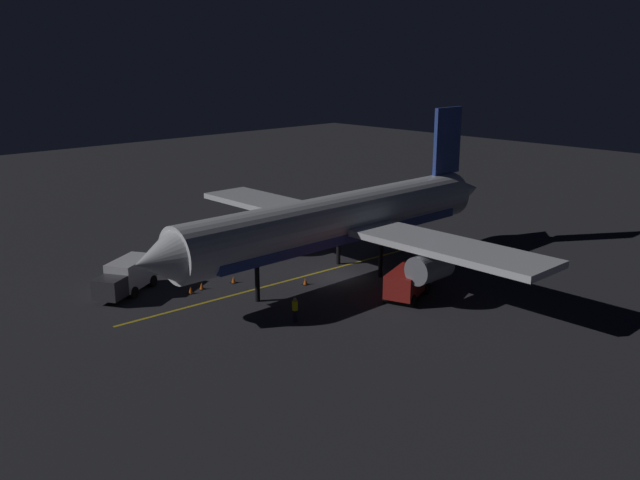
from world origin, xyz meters
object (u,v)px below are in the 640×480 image
object	(u,v)px
traffic_cone_under_wing	(202,286)
traffic_cone_near_right	(234,280)
ground_crew_worker	(295,310)
traffic_cone_far	(191,290)
catering_truck	(410,281)
traffic_cone_near_left	(305,282)
airliner	(343,220)
baggage_truck	(127,277)

from	to	relation	value
traffic_cone_under_wing	traffic_cone_near_right	bearing A→B (deg)	-100.09
ground_crew_worker	traffic_cone_far	bearing A→B (deg)	11.32
ground_crew_worker	traffic_cone_far	distance (m)	9.93
catering_truck	ground_crew_worker	bearing A→B (deg)	77.65
traffic_cone_near_left	catering_truck	bearing A→B (deg)	-151.51
airliner	traffic_cone_far	world-z (taller)	airliner
ground_crew_worker	traffic_cone_near_left	world-z (taller)	ground_crew_worker
ground_crew_worker	traffic_cone_near_right	world-z (taller)	ground_crew_worker
airliner	ground_crew_worker	distance (m)	11.38
traffic_cone_near_right	baggage_truck	bearing A→B (deg)	63.71
airliner	baggage_truck	size ratio (longest dim) A/B	6.22
airliner	traffic_cone_near_right	size ratio (longest dim) A/B	67.90
traffic_cone_far	airliner	bearing A→B (deg)	-113.10
traffic_cone_near_left	traffic_cone_under_wing	world-z (taller)	same
catering_truck	ground_crew_worker	world-z (taller)	catering_truck
traffic_cone_near_left	traffic_cone_under_wing	size ratio (longest dim) A/B	1.00
catering_truck	baggage_truck	bearing A→B (deg)	44.80
baggage_truck	catering_truck	world-z (taller)	baggage_truck
traffic_cone_near_left	traffic_cone_under_wing	bearing A→B (deg)	53.90
airliner	traffic_cone_near_right	bearing A→B (deg)	58.66
traffic_cone_far	catering_truck	bearing A→B (deg)	-135.43
catering_truck	traffic_cone_near_right	bearing A→B (deg)	33.92
baggage_truck	traffic_cone_under_wing	distance (m)	5.65
traffic_cone_under_wing	traffic_cone_far	xyz separation A→B (m)	(-0.23, 1.16, 0.00)
ground_crew_worker	traffic_cone_under_wing	bearing A→B (deg)	4.50
traffic_cone_under_wing	traffic_cone_near_left	bearing A→B (deg)	-126.10
airliner	catering_truck	distance (m)	7.76
traffic_cone_near_right	traffic_cone_under_wing	xyz separation A→B (m)	(0.48, 2.71, 0.00)
catering_truck	traffic_cone_near_right	xyz separation A→B (m)	(11.60, 7.80, -0.92)
airliner	traffic_cone_under_wing	bearing A→B (deg)	63.59
traffic_cone_under_wing	traffic_cone_far	distance (m)	1.19
catering_truck	ground_crew_worker	xyz separation A→B (m)	(2.13, 9.72, -0.28)
traffic_cone_under_wing	traffic_cone_far	size ratio (longest dim) A/B	1.00
traffic_cone_near_left	traffic_cone_far	world-z (taller)	same
ground_crew_worker	traffic_cone_under_wing	distance (m)	10.00
traffic_cone_far	traffic_cone_near_right	bearing A→B (deg)	-93.69
baggage_truck	traffic_cone_far	distance (m)	4.91
airliner	traffic_cone_near_right	xyz separation A→B (m)	(4.68, 7.68, -4.42)
traffic_cone_near_right	traffic_cone_under_wing	world-z (taller)	same
traffic_cone_far	baggage_truck	bearing A→B (deg)	45.59
catering_truck	traffic_cone_far	bearing A→B (deg)	44.57
traffic_cone_far	traffic_cone_near_left	bearing A→B (deg)	-120.50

